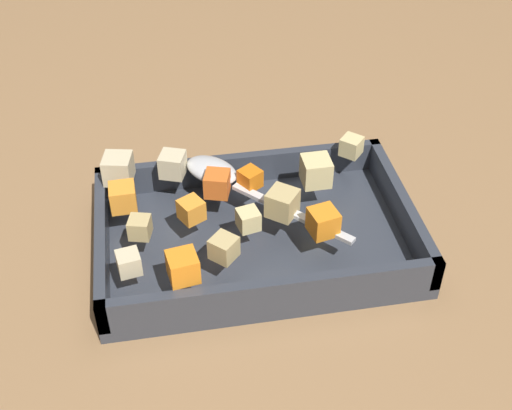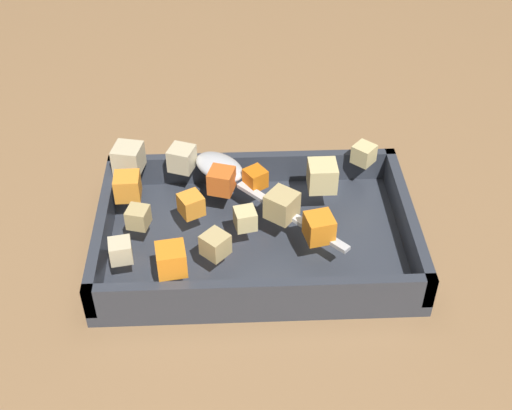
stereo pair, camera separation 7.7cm
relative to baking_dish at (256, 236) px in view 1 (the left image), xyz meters
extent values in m
plane|color=#936D47|center=(-0.01, -0.02, -0.02)|extent=(4.00, 4.00, 0.00)
cube|color=#333842|center=(0.00, 0.00, -0.01)|extent=(0.37, 0.23, 0.01)
cube|color=#333842|center=(0.00, -0.11, 0.02)|extent=(0.37, 0.01, 0.04)
cube|color=#333842|center=(0.00, 0.11, 0.02)|extent=(0.37, 0.01, 0.04)
cube|color=#333842|center=(-0.18, 0.00, 0.02)|extent=(0.01, 0.23, 0.04)
cube|color=#333842|center=(0.18, 0.00, 0.02)|extent=(0.01, 0.23, 0.04)
cube|color=orange|center=(-0.09, -0.09, 0.05)|extent=(0.03, 0.03, 0.03)
cube|color=orange|center=(-0.04, 0.04, 0.05)|extent=(0.04, 0.04, 0.03)
cube|color=orange|center=(-0.07, 0.00, 0.05)|extent=(0.03, 0.03, 0.02)
cube|color=orange|center=(0.00, 0.05, 0.05)|extent=(0.03, 0.03, 0.02)
cube|color=orange|center=(0.07, -0.05, 0.05)|extent=(0.03, 0.03, 0.03)
cube|color=orange|center=(-0.15, 0.03, 0.05)|extent=(0.03, 0.03, 0.03)
cube|color=tan|center=(-0.13, -0.01, 0.05)|extent=(0.03, 0.03, 0.02)
cube|color=#E0CC89|center=(0.08, 0.04, 0.06)|extent=(0.03, 0.03, 0.03)
cube|color=tan|center=(-0.05, -0.07, 0.05)|extent=(0.04, 0.04, 0.03)
cube|color=#E0CC89|center=(-0.02, -0.02, 0.05)|extent=(0.03, 0.03, 0.02)
cube|color=beige|center=(-0.15, -0.07, 0.05)|extent=(0.03, 0.03, 0.02)
cube|color=#E0CC89|center=(0.14, 0.09, 0.05)|extent=(0.03, 0.03, 0.02)
cube|color=beige|center=(-0.09, 0.09, 0.05)|extent=(0.04, 0.04, 0.03)
cube|color=beige|center=(-0.15, 0.09, 0.06)|extent=(0.04, 0.04, 0.03)
cube|color=tan|center=(0.03, -0.01, 0.05)|extent=(0.04, 0.04, 0.03)
ellipsoid|color=silver|center=(-0.04, 0.07, 0.05)|extent=(0.08, 0.08, 0.02)
cube|color=silver|center=(0.04, -0.01, 0.04)|extent=(0.12, 0.13, 0.01)
camera|label=1|loc=(-0.10, -0.58, 0.55)|focal=47.79mm
camera|label=2|loc=(-0.02, -0.59, 0.55)|focal=47.79mm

